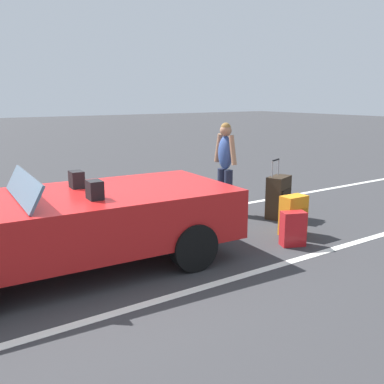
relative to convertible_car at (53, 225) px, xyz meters
name	(u,v)px	position (x,y,z in m)	size (l,w,h in m)	color
ground_plane	(74,268)	(-0.21, 0.01, -0.59)	(80.00, 80.00, 0.00)	#333335
lot_line_near	(44,239)	(-0.21, -1.31, -0.59)	(18.00, 0.12, 0.01)	silver
lot_line_mid	(119,312)	(-0.21, 1.39, -0.59)	(18.00, 0.12, 0.01)	silver
convertible_car	(53,225)	(0.00, 0.00, 0.00)	(4.23, 2.01, 1.24)	red
suitcase_large_black	(278,197)	(-4.00, -0.24, -0.22)	(0.55, 0.44, 1.04)	#2D2319
suitcase_medium_bright	(293,216)	(-3.49, 0.60, -0.28)	(0.40, 0.26, 0.62)	orange
suitcase_small_carryon	(293,229)	(-3.12, 0.95, -0.34)	(0.39, 0.31, 0.50)	red
traveler_person	(225,163)	(-3.37, -0.97, 0.34)	(0.22, 0.60, 1.65)	#1E2338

